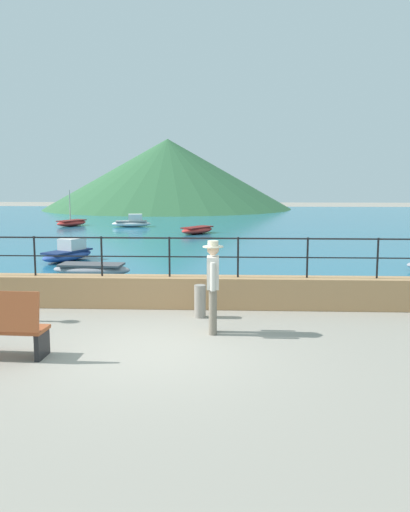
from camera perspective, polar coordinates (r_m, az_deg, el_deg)
The scene contains 12 objects.
ground_plane at distance 9.24m, azimuth -5.96°, elevation -10.00°, with size 120.00×120.00×0.00m, color gray.
promenade_wall at distance 12.21m, azimuth -3.75°, elevation -3.79°, with size 20.00×0.56×0.70m, color tan.
railing at distance 12.05m, azimuth -3.79°, elevation 0.70°, with size 18.44×0.04×0.90m.
lake_water at distance 34.66m, azimuth 0.41°, elevation 3.40°, with size 64.00×44.32×0.06m, color #236B89.
hill_main at distance 53.05m, azimuth -3.96°, elevation 8.62°, with size 24.10×24.10×6.76m, color #33663D.
person_walking at distance 9.99m, azimuth 0.84°, elevation -2.78°, with size 0.38×0.57×1.75m.
bollard at distance 11.29m, azimuth -0.53°, elevation -4.80°, with size 0.24×0.24×0.69m, color gray.
boat_0 at distance 19.39m, azimuth -14.26°, elevation 0.33°, with size 1.75×2.47×0.76m.
boat_1 at distance 16.15m, azimuth -11.91°, elevation -1.37°, with size 2.36×1.06×0.36m.
boat_2 at distance 33.85m, azimuth -13.93°, elevation 3.45°, with size 1.84×2.46×2.18m.
boat_3 at distance 32.58m, azimuth -7.72°, elevation 3.55°, with size 2.40×1.20×0.76m.
boat_4 at distance 28.19m, azimuth -0.83°, elevation 2.78°, with size 2.04×2.41×0.36m.
Camera 1 is at (1.35, -8.68, 2.86)m, focal length 37.81 mm.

